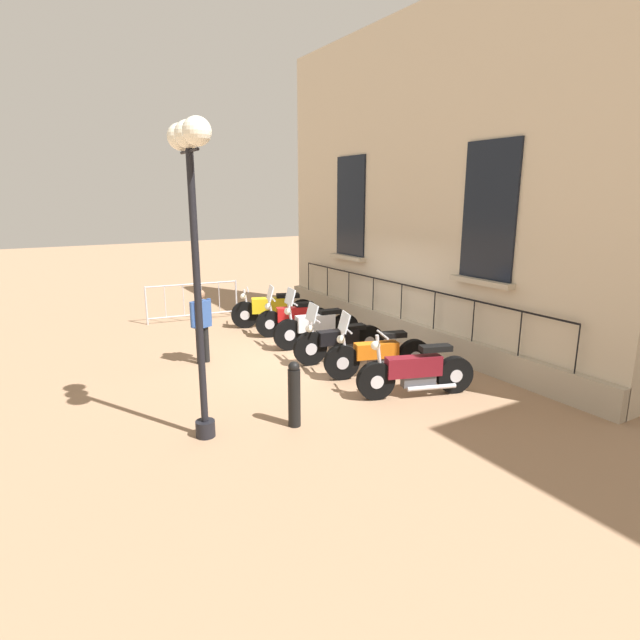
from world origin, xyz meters
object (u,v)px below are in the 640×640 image
object	(u,v)px
motorcycle_yellow	(274,309)
lamppost	(192,202)
bollard	(294,394)
motorcycle_orange	(377,355)
motorcycle_white	(316,327)
crowd_barrier	(193,300)
pedestrian_standing	(201,322)
motorcycle_maroon	(415,373)
motorcycle_black	(339,341)
motorcycle_red	(293,318)

from	to	relation	value
motorcycle_yellow	lamppost	size ratio (longest dim) A/B	0.50
bollard	motorcycle_orange	bearing A→B (deg)	-154.90
motorcycle_white	bollard	xyz separation A→B (m)	(2.38, 3.43, 0.05)
crowd_barrier	pedestrian_standing	size ratio (longest dim) A/B	1.62
motorcycle_maroon	bollard	world-z (taller)	motorcycle_maroon
lamppost	pedestrian_standing	distance (m)	4.24
bollard	pedestrian_standing	size ratio (longest dim) A/B	0.66
motorcycle_black	bollard	size ratio (longest dim) A/B	1.99
motorcycle_yellow	motorcycle_orange	bearing A→B (deg)	90.59
bollard	crowd_barrier	bearing A→B (deg)	-95.59
motorcycle_yellow	bollard	world-z (taller)	motorcycle_yellow
motorcycle_yellow	pedestrian_standing	bearing A→B (deg)	37.48
crowd_barrier	pedestrian_standing	distance (m)	3.93
motorcycle_red	motorcycle_black	distance (m)	2.31
motorcycle_white	motorcycle_orange	distance (m)	2.31
motorcycle_red	motorcycle_white	distance (m)	1.14
motorcycle_maroon	motorcycle_white	bearing A→B (deg)	-90.33
motorcycle_red	motorcycle_black	bearing A→B (deg)	86.98
bollard	lamppost	bearing A→B (deg)	-15.21
pedestrian_standing	motorcycle_yellow	bearing A→B (deg)	-142.52
motorcycle_yellow	pedestrian_standing	distance (m)	3.28
motorcycle_white	pedestrian_standing	size ratio (longest dim) A/B	1.35
motorcycle_yellow	bollard	bearing A→B (deg)	67.28
motorcycle_maroon	motorcycle_red	bearing A→B (deg)	-90.17
motorcycle_orange	motorcycle_yellow	bearing A→B (deg)	-89.41
motorcycle_orange	lamppost	bearing A→B (deg)	11.92
motorcycle_white	motorcycle_maroon	world-z (taller)	motorcycle_white
crowd_barrier	bollard	size ratio (longest dim) A/B	2.46
bollard	pedestrian_standing	xyz separation A→B (m)	(0.23, -3.63, 0.35)
motorcycle_white	motorcycle_orange	world-z (taller)	motorcycle_white
crowd_barrier	bollard	bearing A→B (deg)	84.41
motorcycle_yellow	motorcycle_maroon	bearing A→B (deg)	90.12
motorcycle_black	motorcycle_white	bearing A→B (deg)	-96.27
motorcycle_orange	crowd_barrier	world-z (taller)	motorcycle_orange
motorcycle_white	lamppost	bearing A→B (deg)	40.09
bollard	motorcycle_maroon	bearing A→B (deg)	179.71
motorcycle_black	bollard	distance (m)	3.19
lamppost	bollard	size ratio (longest dim) A/B	4.23
motorcycle_yellow	motorcycle_maroon	distance (m)	5.63
pedestrian_standing	motorcycle_white	bearing A→B (deg)	175.50
crowd_barrier	bollard	world-z (taller)	crowd_barrier
lamppost	crowd_barrier	world-z (taller)	lamppost
motorcycle_red	motorcycle_orange	size ratio (longest dim) A/B	0.89
motorcycle_black	bollard	bearing A→B (deg)	45.09
motorcycle_black	motorcycle_yellow	bearing A→B (deg)	-91.64
crowd_barrier	bollard	distance (m)	7.46
motorcycle_yellow	lamppost	xyz separation A→B (m)	(3.63, 5.27, 2.86)
motorcycle_red	bollard	bearing A→B (deg)	62.51
motorcycle_red	bollard	world-z (taller)	motorcycle_red
motorcycle_red	lamppost	bearing A→B (deg)	49.12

